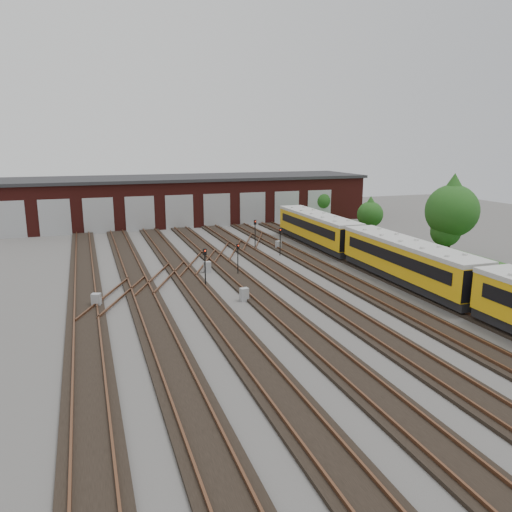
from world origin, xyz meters
name	(u,v)px	position (x,y,z in m)	size (l,w,h in m)	color
ground	(301,307)	(0.00, 0.00, 0.00)	(120.00, 120.00, 0.00)	#4E4B48
track_network	(296,303)	(-0.17, 0.59, 0.11)	(30.40, 70.00, 0.33)	black
maintenance_shed	(185,199)	(-0.01, 39.97, 3.20)	(51.00, 12.50, 6.35)	#4A1612
grass_verge	(435,256)	(19.00, 10.00, 0.03)	(8.00, 55.00, 0.05)	#214C19
metro_train	(407,261)	(10.00, 2.19, 1.97)	(3.05, 47.51, 3.20)	black
signal_mast_0	(205,262)	(-5.09, 6.91, 1.95)	(0.26, 0.24, 3.03)	black
signal_mast_1	(238,255)	(-1.72, 9.25, 1.74)	(0.24, 0.23, 2.73)	black
signal_mast_2	(280,238)	(4.51, 15.24, 1.77)	(0.27, 0.25, 2.74)	black
signal_mast_3	(255,230)	(3.28, 19.27, 1.94)	(0.24, 0.23, 3.03)	black
relay_cabinet_0	(96,300)	(-13.30, 4.48, 0.49)	(0.58, 0.49, 0.97)	#929496
relay_cabinet_1	(207,267)	(-3.91, 11.13, 0.48)	(0.57, 0.48, 0.95)	#929496
relay_cabinet_2	(244,295)	(-3.33, 2.49, 0.47)	(0.57, 0.47, 0.95)	#929496
relay_cabinet_3	(278,245)	(5.46, 18.05, 0.44)	(0.53, 0.44, 0.88)	#929496
relay_cabinet_4	(352,247)	(12.00, 14.11, 0.55)	(0.66, 0.55, 1.10)	#929496
tree_0	(321,198)	(18.68, 35.00, 3.19)	(3.00, 3.00, 4.97)	#342017
tree_1	(370,211)	(17.71, 20.16, 3.20)	(3.00, 3.00, 4.98)	#342017
tree_2	(453,204)	(19.24, 8.43, 5.29)	(4.97, 4.97, 8.23)	#342017
tree_3	(446,228)	(18.85, 8.59, 3.03)	(2.85, 2.85, 4.72)	#342017
bush_0	(497,280)	(16.00, -0.91, 0.63)	(1.27, 1.27, 1.27)	#134212
bush_1	(405,243)	(18.19, 13.83, 0.62)	(1.24, 1.24, 1.24)	#134212
bush_2	(369,223)	(21.90, 26.87, 0.52)	(1.05, 1.05, 1.05)	#134212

